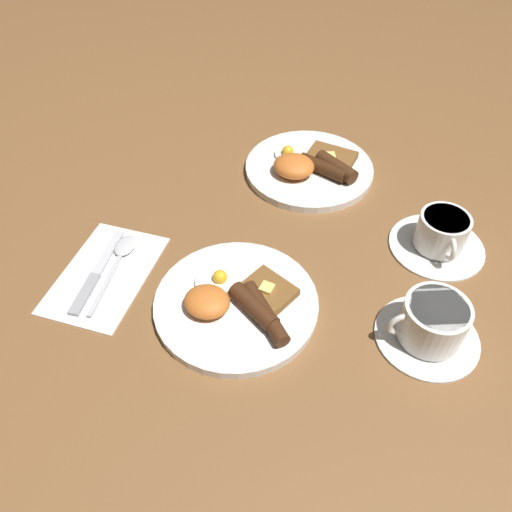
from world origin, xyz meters
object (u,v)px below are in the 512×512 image
at_px(teacup_far, 440,236).
at_px(breakfast_plate_far, 310,167).
at_px(teacup_near, 431,325).
at_px(spoon, 121,253).
at_px(knife, 95,275).
at_px(breakfast_plate_near, 237,302).

bearing_deg(teacup_far, breakfast_plate_far, 153.35).
relative_size(teacup_near, spoon, 0.86).
height_order(breakfast_plate_far, teacup_far, teacup_far).
distance_m(breakfast_plate_far, knife, 0.46).
bearing_deg(teacup_near, knife, -173.57).
bearing_deg(teacup_far, teacup_near, -89.00).
xyz_separation_m(knife, spoon, (0.02, 0.06, 0.00)).
bearing_deg(breakfast_plate_near, knife, -175.54).
xyz_separation_m(breakfast_plate_far, spoon, (-0.24, -0.33, -0.01)).
xyz_separation_m(breakfast_plate_far, knife, (-0.26, -0.39, -0.01)).
bearing_deg(spoon, breakfast_plate_near, -107.84).
bearing_deg(spoon, knife, 155.45).
bearing_deg(spoon, teacup_near, -98.09).
bearing_deg(breakfast_plate_far, breakfast_plate_near, -92.70).
bearing_deg(spoon, teacup_far, -76.84).
distance_m(knife, spoon, 0.06).
relative_size(breakfast_plate_far, spoon, 1.45).
height_order(breakfast_plate_far, teacup_near, teacup_near).
height_order(breakfast_plate_near, knife, breakfast_plate_near).
relative_size(knife, spoon, 1.05).
xyz_separation_m(teacup_near, spoon, (-0.51, -0.00, -0.02)).
relative_size(teacup_near, teacup_far, 0.94).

